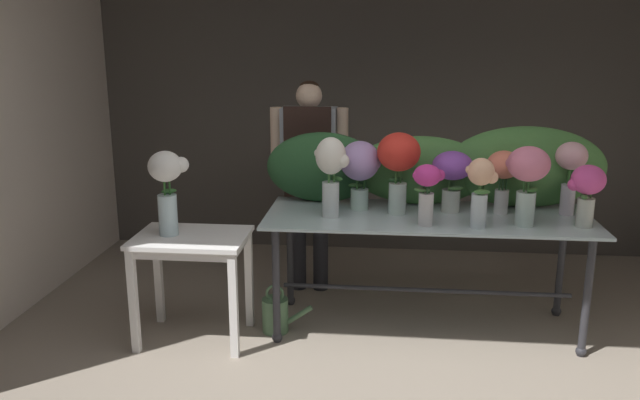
% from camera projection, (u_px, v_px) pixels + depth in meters
% --- Properties ---
extents(ground_plane, '(7.11, 7.11, 0.00)m').
position_uv_depth(ground_plane, '(371.00, 315.00, 4.71)').
color(ground_plane, gray).
extents(wall_back, '(5.24, 0.12, 2.95)m').
position_uv_depth(wall_back, '(378.00, 94.00, 5.90)').
color(wall_back, '#4C4742').
rests_on(wall_back, ground).
extents(wall_left, '(0.12, 3.35, 2.95)m').
position_uv_depth(wall_left, '(8.00, 110.00, 4.60)').
color(wall_left, beige).
rests_on(wall_left, ground).
extents(display_table_glass, '(2.17, 0.82, 0.83)m').
position_uv_depth(display_table_glass, '(427.00, 233.00, 4.34)').
color(display_table_glass, '#AEC5C8').
rests_on(display_table_glass, ground).
extents(side_table_white, '(0.73, 0.54, 0.73)m').
position_uv_depth(side_table_white, '(192.00, 250.00, 4.21)').
color(side_table_white, white).
rests_on(side_table_white, ground).
extents(florist, '(0.60, 0.24, 1.66)m').
position_uv_depth(florist, '(309.00, 164.00, 4.96)').
color(florist, '#232328').
rests_on(florist, ground).
extents(foliage_backdrop, '(2.37, 0.29, 0.57)m').
position_uv_depth(foliage_backdrop, '(448.00, 168.00, 4.51)').
color(foliage_backdrop, '#28562D').
rests_on(foliage_backdrop, display_table_glass).
extents(vase_rosy_tulips, '(0.27, 0.26, 0.51)m').
position_uv_depth(vase_rosy_tulips, '(528.00, 175.00, 4.00)').
color(vase_rosy_tulips, silver).
rests_on(vase_rosy_tulips, display_table_glass).
extents(vase_magenta_snapdragons, '(0.21, 0.17, 0.39)m').
position_uv_depth(vase_magenta_snapdragons, '(427.00, 189.00, 4.02)').
color(vase_magenta_snapdragons, silver).
rests_on(vase_magenta_snapdragons, display_table_glass).
extents(vase_coral_dahlias, '(0.24, 0.23, 0.43)m').
position_uv_depth(vase_coral_dahlias, '(503.00, 171.00, 4.29)').
color(vase_coral_dahlias, silver).
rests_on(vase_coral_dahlias, display_table_glass).
extents(vase_blush_roses, '(0.21, 0.21, 0.49)m').
position_uv_depth(vase_blush_roses, '(571.00, 168.00, 4.25)').
color(vase_blush_roses, silver).
rests_on(vase_blush_roses, display_table_glass).
extents(vase_ivory_hydrangea, '(0.23, 0.20, 0.53)m').
position_uv_depth(vase_ivory_hydrangea, '(331.00, 169.00, 4.20)').
color(vase_ivory_hydrangea, silver).
rests_on(vase_ivory_hydrangea, display_table_glass).
extents(vase_lilac_stock, '(0.28, 0.28, 0.48)m').
position_uv_depth(vase_lilac_stock, '(360.00, 166.00, 4.39)').
color(vase_lilac_stock, silver).
rests_on(vase_lilac_stock, display_table_glass).
extents(vase_scarlet_anemones, '(0.29, 0.29, 0.55)m').
position_uv_depth(vase_scarlet_anemones, '(399.00, 160.00, 4.26)').
color(vase_scarlet_anemones, silver).
rests_on(vase_scarlet_anemones, display_table_glass).
extents(vase_violet_freesia, '(0.29, 0.27, 0.42)m').
position_uv_depth(vase_violet_freesia, '(453.00, 172.00, 4.33)').
color(vase_violet_freesia, silver).
rests_on(vase_violet_freesia, display_table_glass).
extents(vase_peach_ranunculus, '(0.20, 0.17, 0.44)m').
position_uv_depth(vase_peach_ranunculus, '(481.00, 187.00, 3.97)').
color(vase_peach_ranunculus, silver).
rests_on(vase_peach_ranunculus, display_table_glass).
extents(vase_fuchsia_lilies, '(0.23, 0.21, 0.40)m').
position_uv_depth(vase_fuchsia_lilies, '(587.00, 188.00, 3.99)').
color(vase_fuchsia_lilies, silver).
rests_on(vase_fuchsia_lilies, display_table_glass).
extents(vase_white_roses_tall, '(0.26, 0.22, 0.55)m').
position_uv_depth(vase_white_roses_tall, '(167.00, 183.00, 4.12)').
color(vase_white_roses_tall, silver).
rests_on(vase_white_roses_tall, side_table_white).
extents(watering_can, '(0.35, 0.18, 0.34)m').
position_uv_depth(watering_can, '(276.00, 314.00, 4.43)').
color(watering_can, '#4C704C').
rests_on(watering_can, ground).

